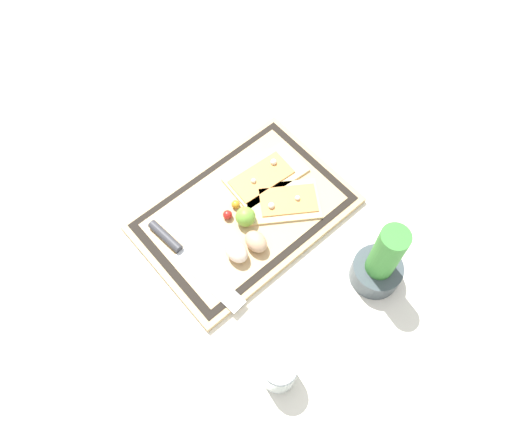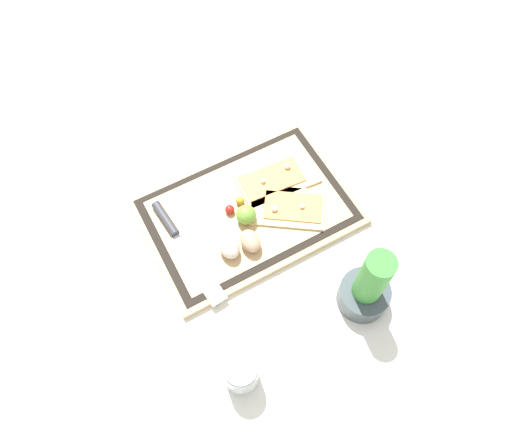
{
  "view_description": "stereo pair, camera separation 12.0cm",
  "coord_description": "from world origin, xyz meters",
  "views": [
    {
      "loc": [
        0.37,
        0.46,
        1.1
      ],
      "look_at": [
        0.0,
        0.04,
        0.04
      ],
      "focal_mm": 35.0,
      "sensor_mm": 36.0,
      "label": 1
    },
    {
      "loc": [
        0.27,
        0.53,
        1.1
      ],
      "look_at": [
        0.0,
        0.04,
        0.04
      ],
      "focal_mm": 35.0,
      "sensor_mm": 36.0,
      "label": 2
    }
  ],
  "objects": [
    {
      "name": "herb_pot",
      "position": [
        -0.12,
        0.32,
        0.08
      ],
      "size": [
        0.11,
        0.11,
        0.22
      ],
      "color": "#3D474C",
      "rests_on": "ground_plane"
    },
    {
      "name": "egg_brown",
      "position": [
        0.04,
        0.09,
        0.04
      ],
      "size": [
        0.04,
        0.06,
        0.04
      ],
      "primitive_type": "ellipsoid",
      "color": "tan",
      "rests_on": "cutting_board"
    },
    {
      "name": "cherry_tomato_yellow",
      "position": [
        0.01,
        -0.02,
        0.03
      ],
      "size": [
        0.02,
        0.02,
        0.02
      ],
      "primitive_type": "sphere",
      "color": "orange",
      "rests_on": "cutting_board"
    },
    {
      "name": "cutting_board",
      "position": [
        0.0,
        0.0,
        0.01
      ],
      "size": [
        0.51,
        0.34,
        0.02
      ],
      "color": "tan",
      "rests_on": "ground_plane"
    },
    {
      "name": "pizza_slice_near",
      "position": [
        -0.11,
        -0.04,
        0.03
      ],
      "size": [
        0.21,
        0.13,
        0.02
      ],
      "color": "#DBBC7F",
      "rests_on": "cutting_board"
    },
    {
      "name": "knife",
      "position": [
        0.19,
        -0.02,
        0.03
      ],
      "size": [
        0.06,
        0.3,
        0.02
      ],
      "color": "silver",
      "rests_on": "cutting_board"
    },
    {
      "name": "egg_pink",
      "position": [
        0.09,
        0.08,
        0.04
      ],
      "size": [
        0.04,
        0.06,
        0.04
      ],
      "primitive_type": "ellipsoid",
      "color": "beige",
      "rests_on": "cutting_board"
    },
    {
      "name": "lime",
      "position": [
        0.02,
        0.02,
        0.05
      ],
      "size": [
        0.05,
        0.05,
        0.05
      ],
      "primitive_type": "sphere",
      "color": "#70A838",
      "rests_on": "cutting_board"
    },
    {
      "name": "sauce_jar",
      "position": [
        0.2,
        0.34,
        0.04
      ],
      "size": [
        0.07,
        0.07,
        0.1
      ],
      "color": "silver",
      "rests_on": "ground_plane"
    },
    {
      "name": "pizza_slice_far",
      "position": [
        -0.09,
        0.05,
        0.03
      ],
      "size": [
        0.21,
        0.19,
        0.02
      ],
      "color": "#DBBC7F",
      "rests_on": "cutting_board"
    },
    {
      "name": "ground_plane",
      "position": [
        0.0,
        0.0,
        0.0
      ],
      "size": [
        6.0,
        6.0,
        0.0
      ],
      "primitive_type": "plane",
      "color": "silver"
    },
    {
      "name": "cherry_tomato_red",
      "position": [
        0.04,
        -0.01,
        0.03
      ],
      "size": [
        0.02,
        0.02,
        0.02
      ],
      "primitive_type": "sphere",
      "color": "red",
      "rests_on": "cutting_board"
    }
  ]
}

